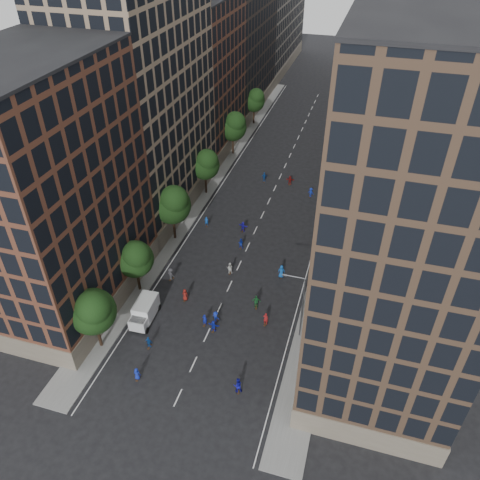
{
  "coord_description": "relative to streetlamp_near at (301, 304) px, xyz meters",
  "views": [
    {
      "loc": [
        14.52,
        -26.28,
        42.32
      ],
      "look_at": [
        -0.82,
        25.77,
        2.0
      ],
      "focal_mm": 35.0,
      "sensor_mm": 36.0,
      "label": 1
    }
  ],
  "objects": [
    {
      "name": "ground",
      "position": [
        -10.37,
        28.0,
        -5.17
      ],
      "size": [
        240.0,
        240.0,
        0.0
      ],
      "primitive_type": "plane",
      "color": "black",
      "rests_on": "ground"
    },
    {
      "name": "sidewalk_left",
      "position": [
        -22.37,
        35.5,
        -5.09
      ],
      "size": [
        4.0,
        105.0,
        0.15
      ],
      "primitive_type": "cube",
      "color": "slate",
      "rests_on": "ground"
    },
    {
      "name": "sidewalk_right",
      "position": [
        1.63,
        35.5,
        -5.09
      ],
      "size": [
        4.0,
        105.0,
        0.15
      ],
      "primitive_type": "cube",
      "color": "slate",
      "rests_on": "ground"
    },
    {
      "name": "bldg_left_a",
      "position": [
        -29.37,
        -1.0,
        9.83
      ],
      "size": [
        14.0,
        22.0,
        30.0
      ],
      "primitive_type": "cube",
      "color": "brown",
      "rests_on": "ground"
    },
    {
      "name": "bldg_left_b",
      "position": [
        -29.37,
        23.0,
        11.83
      ],
      "size": [
        14.0,
        26.0,
        34.0
      ],
      "primitive_type": "cube",
      "color": "#8C755C",
      "rests_on": "ground"
    },
    {
      "name": "bldg_left_c",
      "position": [
        -29.37,
        46.0,
        8.83
      ],
      "size": [
        14.0,
        20.0,
        28.0
      ],
      "primitive_type": "cube",
      "color": "brown",
      "rests_on": "ground"
    },
    {
      "name": "bldg_left_d",
      "position": [
        -29.37,
        70.0,
        10.83
      ],
      "size": [
        14.0,
        28.0,
        32.0
      ],
      "primitive_type": "cube",
      "color": "black",
      "rests_on": "ground"
    },
    {
      "name": "bldg_left_e",
      "position": [
        -29.37,
        104.0,
        7.83
      ],
      "size": [
        14.0,
        40.0,
        26.0
      ],
      "primitive_type": "cube",
      "color": "#6E655A",
      "rests_on": "ground"
    },
    {
      "name": "bldg_right_a",
      "position": [
        8.63,
        3.0,
        12.83
      ],
      "size": [
        14.0,
        30.0,
        36.0
      ],
      "primitive_type": "cube",
      "color": "#453225",
      "rests_on": "ground"
    },
    {
      "name": "bldg_right_b",
      "position": [
        8.63,
        32.0,
        11.33
      ],
      "size": [
        14.0,
        28.0,
        33.0
      ],
      "primitive_type": "cube",
      "color": "#6E655A",
      "rests_on": "ground"
    },
    {
      "name": "bldg_right_c",
      "position": [
        8.63,
        59.0,
        12.33
      ],
      "size": [
        14.0,
        26.0,
        35.0
      ],
      "primitive_type": "cube",
      "color": "#8C755C",
      "rests_on": "ground"
    },
    {
      "name": "bldg_right_d",
      "position": [
        8.63,
        92.0,
        9.83
      ],
      "size": [
        14.0,
        40.0,
        30.0
      ],
      "primitive_type": "cube",
      "color": "#453225",
      "rests_on": "ground"
    },
    {
      "name": "tree_left_0",
      "position": [
        -21.38,
        -8.15,
        0.79
      ],
      "size": [
        5.2,
        5.2,
        8.83
      ],
      "color": "black",
      "rests_on": "ground"
    },
    {
      "name": "tree_left_1",
      "position": [
        -21.39,
        1.86,
        0.38
      ],
      "size": [
        4.8,
        4.8,
        8.21
      ],
      "color": "black",
      "rests_on": "ground"
    },
    {
      "name": "tree_left_2",
      "position": [
        -21.36,
        13.83,
        1.19
      ],
      "size": [
        5.6,
        5.6,
        9.45
      ],
      "color": "black",
      "rests_on": "ground"
    },
    {
      "name": "tree_left_3",
      "position": [
        -21.38,
        27.85,
        0.65
      ],
      "size": [
        5.0,
        5.0,
        8.58
      ],
      "color": "black",
      "rests_on": "ground"
    },
    {
      "name": "tree_left_4",
      "position": [
        -21.37,
        43.84,
        0.93
      ],
      "size": [
        5.4,
        5.4,
        9.08
      ],
      "color": "black",
      "rests_on": "ground"
    },
    {
      "name": "tree_left_5",
      "position": [
        -21.39,
        59.86,
        0.51
      ],
      "size": [
        4.8,
        4.8,
        8.33
      ],
      "color": "black",
      "rests_on": "ground"
    },
    {
      "name": "tree_right_a",
      "position": [
        1.02,
        35.85,
        0.46
      ],
      "size": [
        5.0,
        5.0,
        8.39
      ],
      "color": "black",
      "rests_on": "ground"
    },
    {
      "name": "tree_right_b",
      "position": [
        1.02,
        55.85,
        0.79
      ],
      "size": [
        5.2,
        5.2,
        8.83
      ],
      "color": "black",
      "rests_on": "ground"
    },
    {
      "name": "streetlamp_near",
      "position": [
        0.0,
        0.0,
        0.0
      ],
      "size": [
        2.64,
        0.22,
        9.06
      ],
      "color": "#595B60",
      "rests_on": "ground"
    },
    {
      "name": "streetlamp_far",
      "position": [
        0.0,
        33.0,
        0.0
      ],
      "size": [
        2.64,
        0.22,
        9.06
      ],
      "color": "#595B60",
      "rests_on": "ground"
    },
    {
      "name": "cargo_van",
      "position": [
        -18.5,
        -2.68,
        -3.79
      ],
      "size": [
        2.54,
        5.03,
        2.62
      ],
      "rotation": [
        0.0,
        0.0,
        0.05
      ],
      "color": "white",
      "rests_on": "ground"
    },
    {
      "name": "skater_0",
      "position": [
        -15.45,
        -11.0,
        -4.39
      ],
      "size": [
        0.79,
        0.54,
        1.56
      ],
      "primitive_type": "imported",
      "rotation": [
        0.0,
        0.0,
        3.2
      ],
      "color": "#1427A9",
      "rests_on": "ground"
    },
    {
      "name": "skater_1",
      "position": [
        -11.14,
        -1.52,
        -4.34
      ],
      "size": [
        0.63,
        0.44,
        1.66
      ],
      "primitive_type": "imported",
      "rotation": [
        0.0,
        0.0,
        3.07
      ],
      "color": "#121F95",
      "rests_on": "ground"
    },
    {
      "name": "skater_2",
      "position": [
        -4.59,
        -9.45,
        -4.19
      ],
      "size": [
        1.17,
        1.06,
        1.95
      ],
      "primitive_type": "imported",
      "rotation": [
        0.0,
        0.0,
        3.56
      ],
      "color": "#13139B",
      "rests_on": "ground"
    },
    {
      "name": "skater_3",
      "position": [
        -10.04,
        -0.62,
        -4.4
      ],
      "size": [
        1.13,
        0.89,
        1.54
      ],
      "primitive_type": "imported",
      "rotation": [
        0.0,
        0.0,
        2.78
      ],
      "color": "#152BAE",
      "rests_on": "ground"
    },
    {
      "name": "skater_4",
      "position": [
        -16.11,
        -6.63,
        -4.37
      ],
      "size": [
        0.97,
        0.47,
        1.6
      ],
      "primitive_type": "imported",
      "rotation": [
        0.0,
        0.0,
        3.05
      ],
      "color": "#13469A",
      "rests_on": "ground"
    },
    {
      "name": "skater_5",
      "position": [
        -9.81,
        -2.13,
        -4.38
      ],
      "size": [
        1.49,
        0.55,
        1.58
      ],
      "primitive_type": "imported",
      "rotation": [
        0.0,
        0.0,
        3.08
      ],
      "color": "#1729BE",
      "rests_on": "ground"
    },
    {
      "name": "skater_6",
      "position": [
        -15.05,
        1.87,
        -4.3
      ],
      "size": [
        0.9,
        0.65,
        1.73
      ],
      "primitive_type": "imported",
      "rotation": [
        0.0,
        0.0,
        3.02
      ],
      "color": "maroon",
      "rests_on": "ground"
    },
    {
      "name": "skater_7",
      "position": [
        -4.08,
        0.67,
        -4.28
      ],
      "size": [
        0.7,
        0.51,
        1.77
      ],
      "primitive_type": "imported",
      "rotation": [
        0.0,
        0.0,
        3.01
      ],
      "color": "#A21B1C",
      "rests_on": "ground"
    },
    {
      "name": "skater_8",
      "position": [
        -11.12,
        8.56,
        -4.29
      ],
      "size": [
        0.94,
        0.78,
        1.75
      ],
      "primitive_type": "imported",
      "rotation": [
        0.0,
        0.0,
        3.29
      ],
      "color": "silver",
      "rests_on": "ground"
    },
    {
      "name": "skater_9",
      "position": [
        -18.36,
        5.04,
        -4.25
      ],
      "size": [
        1.37,
        1.09,
        1.85
      ],
      "primitive_type": "imported",
      "rotation": [
        0.0,
        0.0,
        2.74
      ],
      "color": "#3B3A3F",
      "rests_on": "ground"
    },
    {
      "name": "skater_10",
      "position": [
        -5.91,
        3.13,
        -4.2
      ],
      "size": [
        1.2,
        0.68,
        1.94
      ],
      "primitive_type": "imported",
      "rotation": [
        0.0,
        0.0,
        3.33
      ],
      "color": "#217134",
      "rests_on": "ground"
    },
    {
      "name": "skater_11",
      "position": [
        -12.18,
        18.71,
        -4.35
      ],
      "size": [
        1.59,
        0.79,
        1.64
      ],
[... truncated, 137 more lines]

